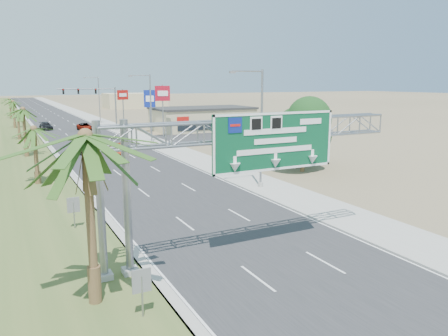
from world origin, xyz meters
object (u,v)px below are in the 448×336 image
object	(u,v)px
sign_gantry	(245,141)
car_right_lane	(85,127)
car_left_lane	(87,148)
pole_sign_red_far	(123,98)
signal_mast	(105,105)
pole_sign_blue	(150,100)
store_building	(203,119)
palm_near	(85,138)
pole_sign_red_near	(163,96)
car_mid_lane	(116,149)
car_far	(46,126)

from	to	relation	value
sign_gantry	car_right_lane	size ratio (longest dim) A/B	3.43
car_left_lane	pole_sign_red_far	bearing A→B (deg)	61.78
sign_gantry	signal_mast	distance (m)	62.37
pole_sign_blue	sign_gantry	bearing A→B (deg)	-102.92
signal_mast	car_right_lane	distance (m)	6.10
sign_gantry	car_left_lane	world-z (taller)	sign_gantry
store_building	palm_near	bearing A→B (deg)	-118.28
sign_gantry	palm_near	bearing A→B (deg)	-166.68
palm_near	store_building	distance (m)	66.04
pole_sign_red_far	pole_sign_red_near	bearing A→B (deg)	-80.21
car_mid_lane	palm_near	bearing A→B (deg)	-102.87
car_right_lane	pole_sign_red_near	xyz separation A→B (m)	(9.61, -16.54, 5.99)
sign_gantry	pole_sign_red_far	world-z (taller)	pole_sign_red_far
car_mid_lane	car_right_lane	distance (m)	30.29
palm_near	car_left_lane	distance (m)	39.60
car_far	pole_sign_red_near	distance (m)	27.19
car_right_lane	pole_sign_blue	xyz separation A→B (m)	(9.82, -9.00, 5.04)
sign_gantry	pole_sign_red_near	world-z (taller)	pole_sign_red_near
sign_gantry	pole_sign_red_far	distance (m)	64.52
car_mid_lane	pole_sign_red_far	world-z (taller)	pole_sign_red_far
pole_sign_red_near	car_left_lane	bearing A→B (deg)	-140.09
car_far	store_building	bearing A→B (deg)	-32.75
signal_mast	car_far	size ratio (longest dim) A/B	2.22
car_right_lane	sign_gantry	bearing A→B (deg)	-95.58
car_right_lane	pole_sign_red_near	size ratio (longest dim) A/B	0.57
palm_near	pole_sign_red_far	bearing A→B (deg)	74.51
palm_near	car_right_lane	world-z (taller)	palm_near
car_left_lane	car_mid_lane	xyz separation A→B (m)	(3.25, -1.75, -0.14)
sign_gantry	car_mid_lane	size ratio (longest dim) A/B	3.87
car_left_lane	pole_sign_red_far	xyz separation A→B (m)	(11.69, 27.07, 5.13)
car_right_lane	pole_sign_red_far	distance (m)	8.89
sign_gantry	signal_mast	xyz separation A→B (m)	(6.23, 62.05, -1.21)
car_left_lane	store_building	bearing A→B (deg)	33.31
car_mid_lane	pole_sign_red_near	size ratio (longest dim) A/B	0.51
pole_sign_blue	pole_sign_red_far	distance (m)	8.08
pole_sign_red_near	pole_sign_blue	world-z (taller)	pole_sign_red_near
car_left_lane	car_mid_lane	distance (m)	3.70
store_building	pole_sign_blue	xyz separation A→B (m)	(-10.18, 0.09, 3.72)
sign_gantry	store_building	distance (m)	60.77
car_mid_lane	car_far	size ratio (longest dim) A/B	0.94
car_mid_lane	pole_sign_blue	bearing A→B (deg)	64.05
car_mid_lane	pole_sign_red_near	distance (m)	18.59
sign_gantry	car_far	bearing A→B (deg)	92.71
pole_sign_blue	pole_sign_red_far	size ratio (longest dim) A/B	1.01
store_building	car_right_lane	xyz separation A→B (m)	(-20.00, 9.09, -1.32)
car_right_lane	palm_near	bearing A→B (deg)	-102.37
car_right_lane	pole_sign_red_far	size ratio (longest dim) A/B	0.64
car_right_lane	pole_sign_blue	bearing A→B (deg)	-45.38
palm_near	car_left_lane	bearing A→B (deg)	80.43
car_left_lane	palm_near	bearing A→B (deg)	-104.43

